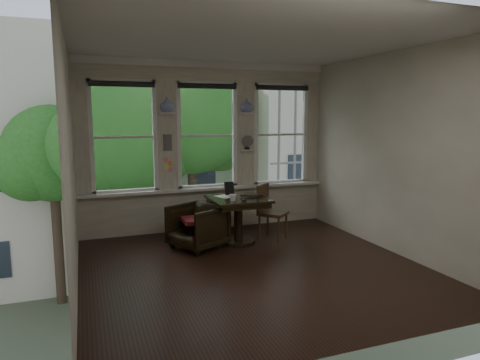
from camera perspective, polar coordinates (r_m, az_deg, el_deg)
name	(u,v)px	position (r m, az deg, el deg)	size (l,w,h in m)	color
ground	(253,268)	(5.97, 1.80, -11.60)	(4.50, 4.50, 0.00)	black
ceiling	(255,40)	(5.68, 1.95, 18.13)	(4.50, 4.50, 0.00)	silver
wall_back	(207,147)	(7.75, -4.42, 4.43)	(4.50, 4.50, 0.00)	beige
wall_front	(356,184)	(3.66, 15.26, -0.49)	(4.50, 4.50, 0.00)	beige
wall_left	(70,165)	(5.22, -21.69, 1.84)	(4.50, 4.50, 0.00)	beige
wall_right	(393,153)	(6.80, 19.75, 3.37)	(4.50, 4.50, 0.00)	beige
window_left	(124,137)	(7.47, -15.25, 5.54)	(1.10, 0.12, 1.90)	white
window_center	(207,136)	(7.74, -4.44, 5.91)	(1.10, 0.12, 1.90)	white
window_right	(280,135)	(8.25, 5.34, 6.06)	(1.10, 0.12, 1.90)	white
shelf_left	(167,113)	(7.47, -9.69, 8.78)	(0.26, 0.16, 0.03)	white
shelf_right	(247,113)	(7.87, 0.87, 8.89)	(0.26, 0.16, 0.03)	white
intercom	(168,142)	(7.51, -9.63, 4.97)	(0.14, 0.06, 0.28)	#59544F
sticky_notes	(168,163)	(7.54, -9.57, 2.31)	(0.16, 0.01, 0.24)	pink
desk_fan	(247,145)	(7.86, 0.92, 4.73)	(0.20, 0.20, 0.24)	#59544F
vase_left	(167,105)	(7.47, -9.71, 9.85)	(0.24, 0.24, 0.25)	white
vase_right	(247,106)	(7.87, 0.88, 9.90)	(0.24, 0.24, 0.25)	white
table	(238,220)	(6.96, -0.24, -5.40)	(0.90, 0.90, 0.75)	black
armchair_left	(198,226)	(6.74, -5.68, -6.18)	(0.73, 0.76, 0.69)	black
cushion_red	(197,220)	(6.72, -5.70, -5.31)	(0.45, 0.45, 0.06)	maroon
side_chair_right	(273,213)	(7.15, 4.43, -4.36)	(0.42, 0.42, 0.92)	#412917
laptop	(252,197)	(6.89, 1.67, -2.24)	(0.36, 0.23, 0.03)	black
mug	(233,198)	(6.62, -0.96, -2.36)	(0.11, 0.11, 0.10)	white
drinking_glass	(244,198)	(6.60, 0.53, -2.42)	(0.12, 0.12, 0.10)	white
tablet	(229,188)	(7.11, -1.43, -1.12)	(0.16, 0.02, 0.22)	black
papers	(225,196)	(6.98, -2.06, -2.20)	(0.22, 0.30, 0.00)	silver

